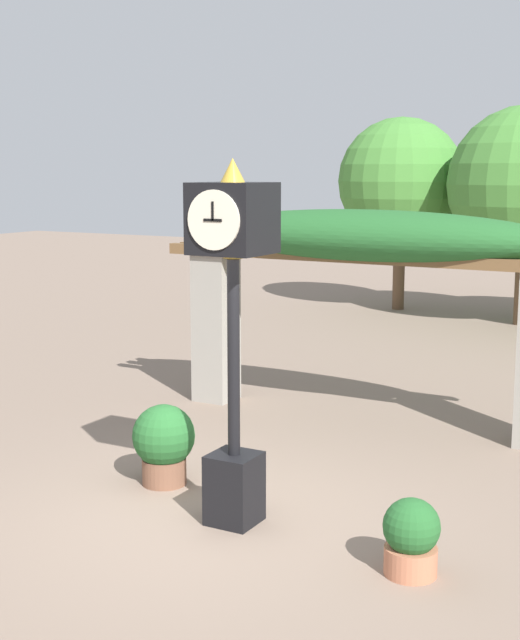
% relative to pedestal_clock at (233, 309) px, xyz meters
% --- Properties ---
extents(ground_plane, '(60.00, 60.00, 0.00)m').
position_rel_pedestal_clock_xyz_m(ground_plane, '(-0.27, -0.05, -2.05)').
color(ground_plane, '#7F6B5B').
extents(pedestal_clock, '(0.64, 0.68, 3.40)m').
position_rel_pedestal_clock_xyz_m(pedestal_clock, '(0.00, 0.00, 0.00)').
color(pedestal_clock, black).
rests_on(pedestal_clock, ground).
extents(pergola, '(5.70, 1.12, 2.79)m').
position_rel_pedestal_clock_xyz_m(pergola, '(-0.27, 3.81, 0.09)').
color(pergola, gray).
rests_on(pergola, ground).
extents(potted_plant_near_left, '(0.48, 0.48, 0.65)m').
position_rel_pedestal_clock_xyz_m(potted_plant_near_left, '(1.83, -0.25, -1.72)').
color(potted_plant_near_left, '#B26B4C').
rests_on(potted_plant_near_left, ground).
extents(potted_plant_near_right, '(0.66, 0.66, 0.86)m').
position_rel_pedestal_clock_xyz_m(potted_plant_near_right, '(-1.18, 0.54, -1.59)').
color(potted_plant_near_right, brown).
rests_on(potted_plant_near_right, ground).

